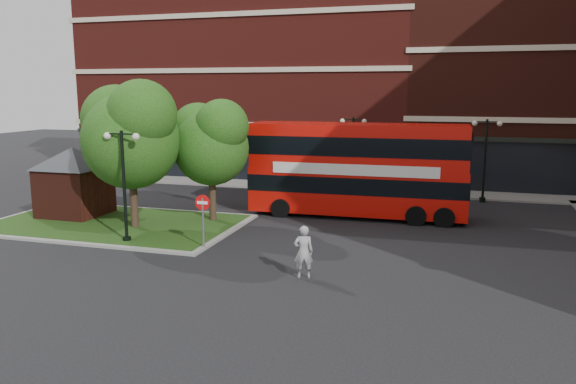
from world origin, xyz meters
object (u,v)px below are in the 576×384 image
(car_silver, at_px, (308,180))
(car_white, at_px, (398,183))
(woman, at_px, (304,252))
(bus, at_px, (357,164))

(car_silver, distance_m, car_white, 6.11)
(woman, relative_size, car_white, 0.45)
(bus, relative_size, car_silver, 3.20)
(bus, relative_size, car_white, 2.66)
(bus, relative_size, woman, 5.90)
(woman, bearing_deg, car_silver, -95.33)
(woman, relative_size, car_silver, 0.54)
(bus, xyz_separation_m, car_silver, (-4.67, 7.48, -2.25))
(bus, height_order, woman, bus)
(car_silver, bearing_deg, woman, -163.67)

